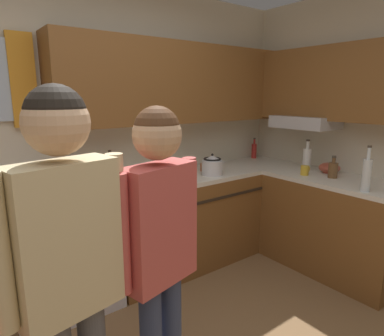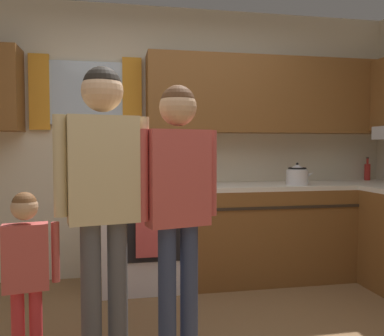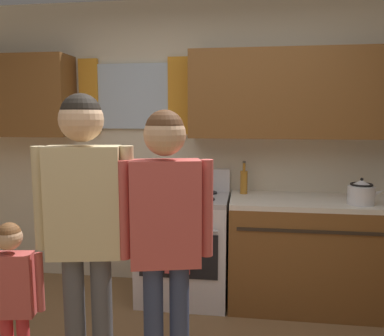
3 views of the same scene
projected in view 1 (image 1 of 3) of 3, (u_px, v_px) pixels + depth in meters
The scene contains 14 objects.
back_wall_unit at pixel (82, 115), 2.78m from camera, with size 4.60×0.42×2.60m.
kitchen_counter_run at pixel (251, 217), 3.36m from camera, with size 2.14×1.86×0.90m.
stove_oven at pixel (62, 251), 2.59m from camera, with size 0.75×0.67×1.10m.
bottle_squat_brown at pixel (333, 170), 3.08m from camera, with size 0.08×0.08×0.21m.
bottle_oil_amber at pixel (111, 170), 2.90m from camera, with size 0.06×0.06×0.29m.
bottle_tall_clear at pixel (367, 174), 2.63m from camera, with size 0.07×0.07×0.37m.
bottle_milk_white at pixel (307, 159), 3.38m from camera, with size 0.08×0.08×0.31m.
bottle_sauce_red at pixel (254, 150), 4.05m from camera, with size 0.06×0.06×0.25m.
mug_mustard_yellow at pixel (305, 170), 3.20m from camera, with size 0.12×0.08×0.09m.
cup_terracotta at pixel (204, 167), 3.37m from camera, with size 0.11×0.07×0.08m.
stovetop_kettle at pixel (212, 165), 3.19m from camera, with size 0.27×0.20×0.21m.
mixing_bowl at pixel (329, 168), 3.28m from camera, with size 0.20×0.20×0.10m.
adult_holding_child at pixel (68, 256), 1.25m from camera, with size 0.51×0.23×1.69m.
adult_in_plaid at pixel (159, 237), 1.54m from camera, with size 0.49×0.23×1.60m.
Camera 1 is at (-0.88, -0.98, 1.65)m, focal length 31.43 mm.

